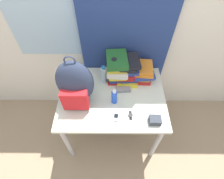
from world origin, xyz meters
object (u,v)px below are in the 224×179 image
object	(u,v)px
cell_phone	(116,116)
wristwatch	(131,115)
backpack	(75,84)
sunscreen_bottle	(114,97)
book_stack_left	(117,68)
book_stack_center	(128,69)
sports_bottle	(114,70)
camera_pouch	(155,120)
sunglasses_case	(123,90)
water_bottle	(104,75)
book_stack_right	(142,72)

from	to	relation	value
cell_phone	wristwatch	xyz separation A→B (m)	(0.13, 0.01, -0.00)
backpack	sunscreen_bottle	xyz separation A→B (m)	(0.34, -0.02, -0.15)
book_stack_left	wristwatch	size ratio (longest dim) A/B	3.11
book_stack_left	cell_phone	size ratio (longest dim) A/B	2.86
backpack	book_stack_center	world-z (taller)	backpack
sports_bottle	camera_pouch	size ratio (longest dim) A/B	2.80
backpack	cell_phone	bearing A→B (deg)	-27.69
sports_bottle	book_stack_center	bearing A→B (deg)	12.25
sports_bottle	sunglasses_case	size ratio (longest dim) A/B	1.92
water_bottle	sunscreen_bottle	distance (m)	0.29
water_bottle	camera_pouch	size ratio (longest dim) A/B	2.04
cell_phone	wristwatch	world-z (taller)	cell_phone
book_stack_left	wristwatch	xyz separation A→B (m)	(0.12, -0.47, -0.15)
book_stack_center	sports_bottle	distance (m)	0.14
camera_pouch	wristwatch	distance (m)	0.22
camera_pouch	cell_phone	bearing A→B (deg)	171.65
book_stack_center	cell_phone	size ratio (longest dim) A/B	2.84
book_stack_center	sunglasses_case	distance (m)	0.22
book_stack_right	backpack	bearing A→B (deg)	-155.54
backpack	book_stack_left	bearing A→B (deg)	38.00
backpack	cell_phone	xyz separation A→B (m)	(0.36, -0.19, -0.23)
sports_bottle	camera_pouch	bearing A→B (deg)	-54.15
camera_pouch	sports_bottle	bearing A→B (deg)	125.85
book_stack_left	book_stack_center	world-z (taller)	book_stack_left
sports_bottle	sunscreen_bottle	world-z (taller)	sports_bottle
wristwatch	book_stack_left	bearing A→B (deg)	104.67
water_bottle	sunscreen_bottle	bearing A→B (deg)	-68.04
sunscreen_bottle	wristwatch	world-z (taller)	sunscreen_bottle
book_stack_center	wristwatch	bearing A→B (deg)	-88.59
book_stack_center	book_stack_right	size ratio (longest dim) A/B	1.14
backpack	camera_pouch	distance (m)	0.77
water_bottle	sunglasses_case	xyz separation A→B (m)	(0.20, -0.13, -0.08)
sunglasses_case	water_bottle	bearing A→B (deg)	147.22
book_stack_center	wristwatch	distance (m)	0.48
backpack	wristwatch	distance (m)	0.57
book_stack_left	book_stack_right	bearing A→B (deg)	0.05
book_stack_right	cell_phone	world-z (taller)	book_stack_right
book_stack_left	sunscreen_bottle	xyz separation A→B (m)	(-0.03, -0.32, -0.07)
sports_bottle	book_stack_left	bearing A→B (deg)	43.95
cell_phone	sunglasses_case	size ratio (longest dim) A/B	0.66
water_bottle	sports_bottle	distance (m)	0.11
water_bottle	sunglasses_case	bearing A→B (deg)	-32.78
backpack	water_bottle	world-z (taller)	backpack
backpack	sports_bottle	xyz separation A→B (m)	(0.34, 0.26, -0.09)
water_bottle	cell_phone	distance (m)	0.46
book_stack_right	water_bottle	distance (m)	0.40
book_stack_right	cell_phone	distance (m)	0.56
backpack	sunscreen_bottle	distance (m)	0.38
book_stack_right	wristwatch	distance (m)	0.50
backpack	camera_pouch	size ratio (longest dim) A/B	5.21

